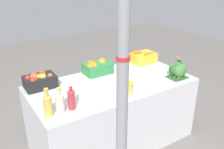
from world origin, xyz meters
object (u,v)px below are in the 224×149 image
at_px(broccoli_pile, 178,70).
at_px(pickle_jar, 128,88).
at_px(carrot_crate, 143,57).
at_px(juice_bottle_golden, 48,105).
at_px(apple_crate, 40,80).
at_px(juice_bottle_cloudy, 60,102).
at_px(orange_crate, 97,67).
at_px(support_pole, 123,62).
at_px(sparrow_bird, 179,59).
at_px(juice_bottle_ruby, 71,99).

xyz_separation_m(broccoli_pile, pickle_jar, (-0.71, -0.01, -0.04)).
xyz_separation_m(carrot_crate, pickle_jar, (-0.69, -0.61, -0.01)).
xyz_separation_m(carrot_crate, juice_bottle_golden, (-1.51, -0.58, 0.04)).
relative_size(apple_crate, broccoli_pile, 1.46).
distance_m(apple_crate, juice_bottle_cloudy, 0.58).
xyz_separation_m(orange_crate, pickle_jar, (0.01, -0.61, -0.02)).
height_order(support_pole, broccoli_pile, support_pole).
height_order(apple_crate, orange_crate, orange_crate).
xyz_separation_m(juice_bottle_golden, sparrow_bird, (1.54, -0.01, 0.12)).
bearing_deg(carrot_crate, support_pole, -135.71).
xyz_separation_m(apple_crate, juice_bottle_golden, (-0.11, -0.58, 0.03)).
distance_m(juice_bottle_ruby, sparrow_bird, 1.33).
bearing_deg(orange_crate, juice_bottle_ruby, -135.36).
height_order(broccoli_pile, pickle_jar, broccoli_pile).
bearing_deg(support_pole, sparrow_bird, 22.08).
bearing_deg(sparrow_bird, support_pole, 121.48).
relative_size(juice_bottle_golden, pickle_jar, 2.25).
relative_size(broccoli_pile, pickle_jar, 1.89).
distance_m(orange_crate, juice_bottle_ruby, 0.84).
xyz_separation_m(apple_crate, juice_bottle_cloudy, (-0.00, -0.58, 0.02)).
xyz_separation_m(pickle_jar, sparrow_bird, (0.71, 0.02, 0.17)).
bearing_deg(juice_bottle_golden, carrot_crate, 21.10).
height_order(carrot_crate, juice_bottle_cloudy, juice_bottle_cloudy).
distance_m(apple_crate, orange_crate, 0.70).
bearing_deg(broccoli_pile, juice_bottle_cloudy, 179.21).
xyz_separation_m(juice_bottle_golden, juice_bottle_ruby, (0.22, 0.00, -0.01)).
bearing_deg(juice_bottle_golden, broccoli_pile, -0.74).
height_order(juice_bottle_golden, juice_bottle_cloudy, juice_bottle_golden).
xyz_separation_m(support_pole, pickle_jar, (0.37, 0.42, -0.49)).
xyz_separation_m(juice_bottle_cloudy, juice_bottle_ruby, (0.11, 0.00, 0.00)).
bearing_deg(carrot_crate, pickle_jar, -138.44).
relative_size(carrot_crate, juice_bottle_cloudy, 1.35).
height_order(juice_bottle_golden, sparrow_bird, juice_bottle_golden).
bearing_deg(sparrow_bird, juice_bottle_cloudy, 99.02).
relative_size(juice_bottle_cloudy, juice_bottle_ruby, 0.98).
bearing_deg(apple_crate, support_pole, -71.62).
bearing_deg(pickle_jar, carrot_crate, 41.56).
bearing_deg(support_pole, pickle_jar, 48.78).
height_order(orange_crate, sparrow_bird, sparrow_bird).
bearing_deg(juice_bottle_golden, pickle_jar, -1.92).
distance_m(juice_bottle_cloudy, juice_bottle_ruby, 0.11).
bearing_deg(carrot_crate, juice_bottle_cloudy, -157.45).
distance_m(support_pole, broccoli_pile, 1.24).
xyz_separation_m(apple_crate, carrot_crate, (1.40, 0.00, -0.01)).
xyz_separation_m(support_pole, apple_crate, (-0.34, 1.03, -0.46)).
relative_size(broccoli_pile, juice_bottle_cloudy, 0.92).
bearing_deg(support_pole, juice_bottle_cloudy, 127.62).
height_order(broccoli_pile, juice_bottle_ruby, juice_bottle_ruby).
bearing_deg(broccoli_pile, juice_bottle_ruby, 179.14).
xyz_separation_m(support_pole, juice_bottle_ruby, (-0.24, 0.45, -0.44)).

